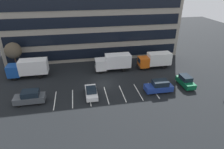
# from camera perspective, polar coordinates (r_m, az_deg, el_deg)

# --- Properties ---
(ground_plane) EXTENTS (120.00, 120.00, 0.00)m
(ground_plane) POSITION_cam_1_polar(r_m,az_deg,el_deg) (35.72, -2.68, -2.80)
(ground_plane) COLOR black
(office_building) EXTENTS (40.63, 13.43, 18.00)m
(office_building) POSITION_cam_1_polar(r_m,az_deg,el_deg) (49.69, -5.97, 16.65)
(office_building) COLOR gray
(office_building) RESTS_ON ground_plane
(lot_markings) EXTENTS (16.94, 5.40, 0.01)m
(lot_markings) POSITION_cam_1_polar(r_m,az_deg,el_deg) (32.42, -1.69, -6.13)
(lot_markings) COLOR silver
(lot_markings) RESTS_ON ground_plane
(box_truck_blue) EXTENTS (7.66, 2.54, 3.55)m
(box_truck_blue) POSITION_cam_1_polar(r_m,az_deg,el_deg) (40.75, -23.58, 1.89)
(box_truck_blue) COLOR #194799
(box_truck_blue) RESTS_ON ground_plane
(box_truck_white) EXTENTS (7.56, 2.50, 3.51)m
(box_truck_white) POSITION_cam_1_polar(r_m,az_deg,el_deg) (40.11, 0.45, 3.82)
(box_truck_white) COLOR white
(box_truck_white) RESTS_ON ground_plane
(box_truck_orange) EXTENTS (7.15, 2.37, 3.31)m
(box_truck_orange) POSITION_cam_1_polar(r_m,az_deg,el_deg) (42.52, 12.69, 4.36)
(box_truck_orange) COLOR #D85914
(box_truck_orange) RESTS_ON ground_plane
(suv_forest) EXTENTS (1.80, 4.25, 1.92)m
(suv_forest) POSITION_cam_1_polar(r_m,az_deg,el_deg) (37.18, 21.03, -1.82)
(suv_forest) COLOR #0C5933
(suv_forest) RESTS_ON ground_plane
(suv_charcoal) EXTENTS (4.67, 1.98, 2.11)m
(suv_charcoal) POSITION_cam_1_polar(r_m,az_deg,el_deg) (32.64, -23.24, -6.22)
(suv_charcoal) COLOR #474C51
(suv_charcoal) RESTS_ON ground_plane
(sedan_white) EXTENTS (1.86, 4.45, 1.59)m
(sedan_white) POSITION_cam_1_polar(r_m,az_deg,el_deg) (31.97, -6.21, -5.23)
(sedan_white) COLOR white
(sedan_white) RESTS_ON ground_plane
(suv_navy) EXTENTS (4.70, 1.99, 2.13)m
(suv_navy) POSITION_cam_1_polar(r_m,az_deg,el_deg) (33.80, 13.80, -3.46)
(suv_navy) COLOR navy
(suv_navy) RESTS_ON ground_plane
(bare_tree) EXTENTS (3.28, 3.28, 6.16)m
(bare_tree) POSITION_cam_1_polar(r_m,az_deg,el_deg) (43.82, -27.36, 6.32)
(bare_tree) COLOR #473323
(bare_tree) RESTS_ON ground_plane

